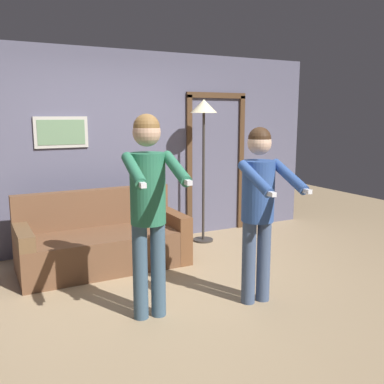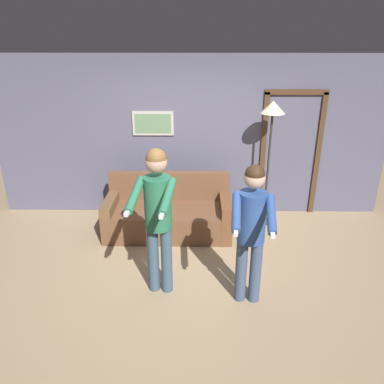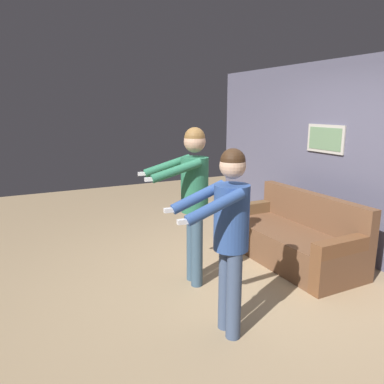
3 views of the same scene
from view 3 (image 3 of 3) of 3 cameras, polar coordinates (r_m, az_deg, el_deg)
The scene contains 5 objects.
ground_plane at distance 4.34m, azimuth 5.96°, elevation -14.36°, with size 12.00×12.00×0.00m, color tan.
back_wall_assembly at distance 5.21m, azimuth 24.66°, elevation 4.20°, with size 6.40×0.10×2.60m.
couch at distance 5.12m, azimuth 15.08°, elevation -7.01°, with size 1.90×0.86×0.87m.
person_standing_left at distance 4.08m, azimuth 0.12°, elevation 0.20°, with size 0.50×0.76×1.77m.
person_standing_right at distance 3.17m, azimuth 5.69°, elevation -5.26°, with size 0.48×0.70×1.65m.
Camera 3 is at (3.23, -2.12, 1.98)m, focal length 35.00 mm.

